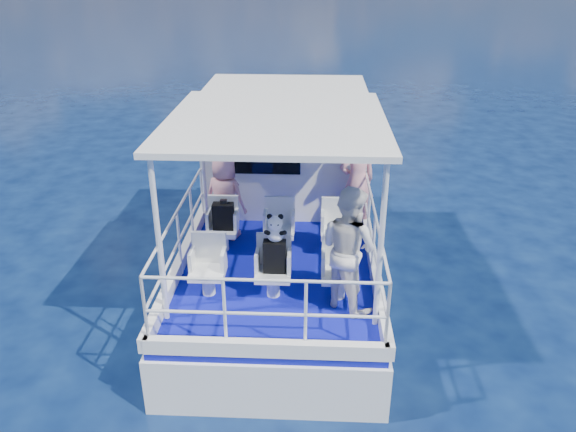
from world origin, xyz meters
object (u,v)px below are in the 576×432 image
at_px(backpack_center, 275,256).
at_px(passenger_port_fwd, 225,197).
at_px(panda, 275,228).
at_px(passenger_stbd_aft, 348,248).

bearing_deg(backpack_center, passenger_port_fwd, 118.20).
bearing_deg(backpack_center, panda, 55.34).
height_order(passenger_stbd_aft, backpack_center, passenger_stbd_aft).
xyz_separation_m(backpack_center, panda, (0.01, 0.02, 0.42)).
distance_m(passenger_port_fwd, backpack_center, 1.98).
xyz_separation_m(passenger_port_fwd, passenger_stbd_aft, (1.91, -1.92, 0.14)).
bearing_deg(passenger_port_fwd, panda, 139.60).
height_order(passenger_port_fwd, backpack_center, passenger_port_fwd).
relative_size(backpack_center, panda, 1.17).
bearing_deg(backpack_center, passenger_stbd_aft, -10.46).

